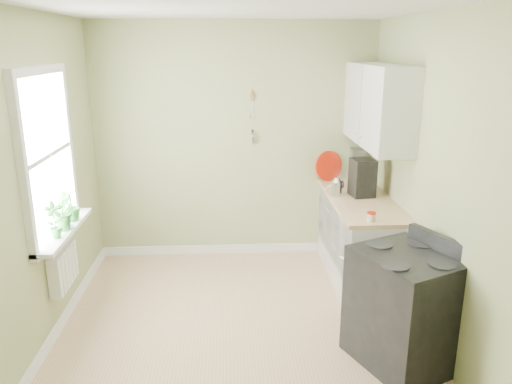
{
  "coord_description": "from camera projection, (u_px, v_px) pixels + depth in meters",
  "views": [
    {
      "loc": [
        -0.06,
        -3.85,
        2.42
      ],
      "look_at": [
        0.17,
        0.55,
        1.13
      ],
      "focal_mm": 35.0,
      "sensor_mm": 36.0,
      "label": 1
    }
  ],
  "objects": [
    {
      "name": "floor",
      "position": [
        240.0,
        334.0,
        4.37
      ],
      "size": [
        3.2,
        3.6,
        0.02
      ],
      "primitive_type": "cube",
      "color": "tan",
      "rests_on": "ground"
    },
    {
      "name": "ceiling",
      "position": [
        236.0,
        4.0,
        3.61
      ],
      "size": [
        3.2,
        3.6,
        0.02
      ],
      "primitive_type": "cube",
      "color": "white",
      "rests_on": "wall_back"
    },
    {
      "name": "wall_back",
      "position": [
        235.0,
        143.0,
        5.72
      ],
      "size": [
        3.2,
        0.02,
        2.7
      ],
      "primitive_type": "cube",
      "color": "tan",
      "rests_on": "floor"
    },
    {
      "name": "wall_left",
      "position": [
        33.0,
        188.0,
        3.91
      ],
      "size": [
        0.02,
        3.6,
        2.7
      ],
      "primitive_type": "cube",
      "color": "tan",
      "rests_on": "floor"
    },
    {
      "name": "wall_right",
      "position": [
        435.0,
        182.0,
        4.07
      ],
      "size": [
        0.02,
        3.6,
        2.7
      ],
      "primitive_type": "cube",
      "color": "tan",
      "rests_on": "floor"
    },
    {
      "name": "base_cabinets",
      "position": [
        360.0,
        241.0,
        5.27
      ],
      "size": [
        0.6,
        1.6,
        0.87
      ],
      "primitive_type": "cube",
      "color": "white",
      "rests_on": "floor"
    },
    {
      "name": "countertop",
      "position": [
        361.0,
        200.0,
        5.15
      ],
      "size": [
        0.64,
        1.6,
        0.04
      ],
      "primitive_type": "cube",
      "color": "#D5B082",
      "rests_on": "base_cabinets"
    },
    {
      "name": "upper_cabinets",
      "position": [
        378.0,
        105.0,
        4.98
      ],
      "size": [
        0.35,
        1.4,
        0.8
      ],
      "primitive_type": "cube",
      "color": "white",
      "rests_on": "wall_right"
    },
    {
      "name": "window",
      "position": [
        47.0,
        155.0,
        4.14
      ],
      "size": [
        0.06,
        1.14,
        1.44
      ],
      "color": "white",
      "rests_on": "wall_left"
    },
    {
      "name": "window_sill",
      "position": [
        64.0,
        230.0,
        4.33
      ],
      "size": [
        0.18,
        1.14,
        0.04
      ],
      "primitive_type": "cube",
      "color": "white",
      "rests_on": "wall_left"
    },
    {
      "name": "radiator",
      "position": [
        63.0,
        268.0,
        4.38
      ],
      "size": [
        0.12,
        0.5,
        0.35
      ],
      "primitive_type": "cube",
      "color": "white",
      "rests_on": "wall_left"
    },
    {
      "name": "wall_utensils",
      "position": [
        252.0,
        125.0,
        5.65
      ],
      "size": [
        0.02,
        0.14,
        0.58
      ],
      "color": "#D5B082",
      "rests_on": "wall_back"
    },
    {
      "name": "stove",
      "position": [
        405.0,
        308.0,
        3.87
      ],
      "size": [
        0.94,
        0.95,
        1.04
      ],
      "color": "black",
      "rests_on": "floor"
    },
    {
      "name": "stand_mixer",
      "position": [
        356.0,
        165.0,
        5.81
      ],
      "size": [
        0.24,
        0.37,
        0.42
      ],
      "color": "#B2B2B7",
      "rests_on": "countertop"
    },
    {
      "name": "kettle",
      "position": [
        337.0,
        187.0,
        5.21
      ],
      "size": [
        0.19,
        0.11,
        0.19
      ],
      "color": "silver",
      "rests_on": "countertop"
    },
    {
      "name": "coffee_maker",
      "position": [
        362.0,
        178.0,
        5.19
      ],
      "size": [
        0.25,
        0.27,
        0.39
      ],
      "color": "black",
      "rests_on": "countertop"
    },
    {
      "name": "red_tray",
      "position": [
        329.0,
        166.0,
        5.77
      ],
      "size": [
        0.35,
        0.18,
        0.35
      ],
      "primitive_type": "cylinder",
      "rotation": [
        1.45,
        0.0,
        0.37
      ],
      "color": "#B71A08",
      "rests_on": "countertop"
    },
    {
      "name": "jar",
      "position": [
        371.0,
        217.0,
        4.45
      ],
      "size": [
        0.08,
        0.08,
        0.09
      ],
      "color": "beige",
      "rests_on": "countertop"
    },
    {
      "name": "plant_a",
      "position": [
        54.0,
        220.0,
        4.06
      ],
      "size": [
        0.2,
        0.19,
        0.32
      ],
      "primitive_type": "imported",
      "rotation": [
        0.0,
        0.0,
        0.63
      ],
      "color": "#296B28",
      "rests_on": "window_sill"
    },
    {
      "name": "plant_b",
      "position": [
        62.0,
        211.0,
        4.26
      ],
      "size": [
        0.2,
        0.22,
        0.33
      ],
      "primitive_type": "imported",
      "rotation": [
        0.0,
        0.0,
        1.92
      ],
      "color": "#296B28",
      "rests_on": "window_sill"
    },
    {
      "name": "plant_c",
      "position": [
        71.0,
        205.0,
        4.49
      ],
      "size": [
        0.17,
        0.17,
        0.28
      ],
      "primitive_type": "imported",
      "rotation": [
        0.0,
        0.0,
        4.62
      ],
      "color": "#296B28",
      "rests_on": "window_sill"
    }
  ]
}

